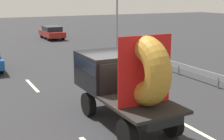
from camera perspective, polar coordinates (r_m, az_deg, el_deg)
ground_plane at (r=11.85m, az=0.16°, el=-8.61°), size 120.00×120.00×0.00m
flatbed_truck at (r=11.03m, az=1.66°, el=-1.14°), size 2.02×4.80×3.30m
traffic_light at (r=25.72m, az=0.95°, el=12.07°), size 0.42×0.36×5.92m
guardrail at (r=17.18m, az=15.40°, el=-0.27°), size 0.10×12.19×0.71m
lane_dash_left_far at (r=16.36m, az=-14.45°, el=-2.78°), size 0.16×2.54×0.01m
lane_dash_right_near at (r=10.90m, az=16.24°, el=-11.19°), size 0.16×2.75×0.01m
lane_dash_right_far at (r=17.19m, az=-2.19°, el=-1.58°), size 0.16×2.89×0.01m
oncoming_car at (r=33.84m, az=-10.98°, el=6.85°), size 1.79×4.17×1.36m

